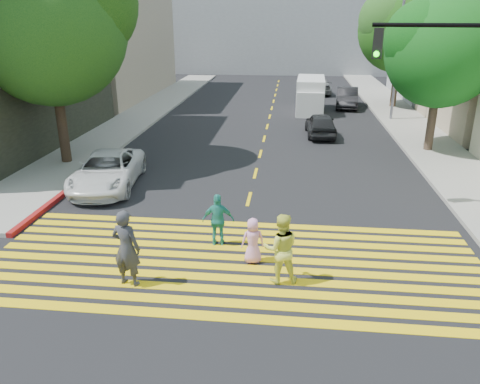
% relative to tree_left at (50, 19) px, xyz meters
% --- Properties ---
extents(ground, '(120.00, 120.00, 0.00)m').
position_rel_tree_left_xyz_m(ground, '(8.47, -9.42, -6.16)').
color(ground, black).
extents(sidewalk_left, '(3.00, 40.00, 0.15)m').
position_rel_tree_left_xyz_m(sidewalk_left, '(-0.03, 12.58, -6.09)').
color(sidewalk_left, gray).
rests_on(sidewalk_left, ground).
extents(sidewalk_right, '(3.00, 60.00, 0.15)m').
position_rel_tree_left_xyz_m(sidewalk_right, '(16.97, 5.58, -6.09)').
color(sidewalk_right, gray).
rests_on(sidewalk_right, ground).
extents(curb_red, '(0.20, 8.00, 0.16)m').
position_rel_tree_left_xyz_m(curb_red, '(1.57, -3.42, -6.08)').
color(curb_red, maroon).
rests_on(curb_red, ground).
extents(crosswalk, '(13.40, 5.30, 0.01)m').
position_rel_tree_left_xyz_m(crosswalk, '(8.47, -8.14, -6.16)').
color(crosswalk, yellow).
rests_on(crosswalk, ground).
extents(lane_line, '(0.12, 34.40, 0.01)m').
position_rel_tree_left_xyz_m(lane_line, '(8.47, 13.08, -6.16)').
color(lane_line, yellow).
rests_on(lane_line, ground).
extents(building_left_tan, '(12.00, 16.00, 10.00)m').
position_rel_tree_left_xyz_m(building_left_tan, '(-7.53, 18.58, -1.16)').
color(building_left_tan, tan).
rests_on(building_left_tan, ground).
extents(building_right_grey, '(10.00, 10.00, 10.00)m').
position_rel_tree_left_xyz_m(building_right_grey, '(23.47, 20.58, -1.16)').
color(building_right_grey, gray).
rests_on(building_right_grey, ground).
extents(backdrop_block, '(30.00, 8.00, 12.00)m').
position_rel_tree_left_xyz_m(backdrop_block, '(8.47, 38.58, -0.16)').
color(backdrop_block, gray).
rests_on(backdrop_block, ground).
extents(tree_left, '(7.67, 7.41, 9.14)m').
position_rel_tree_left_xyz_m(tree_left, '(0.00, 0.00, 0.00)').
color(tree_left, black).
rests_on(tree_left, ground).
extents(tree_right_near, '(5.71, 5.22, 7.44)m').
position_rel_tree_left_xyz_m(tree_right_near, '(16.68, 3.82, -1.13)').
color(tree_right_near, black).
rests_on(tree_right_near, ground).
extents(tree_right_far, '(7.29, 7.12, 8.49)m').
position_rel_tree_left_xyz_m(tree_right_far, '(17.23, 15.66, -0.43)').
color(tree_right_far, '#39261E').
rests_on(tree_right_far, ground).
extents(pedestrian_man, '(0.81, 0.62, 2.00)m').
position_rel_tree_left_xyz_m(pedestrian_man, '(6.04, -9.51, -5.17)').
color(pedestrian_man, '#35353A').
rests_on(pedestrian_man, ground).
extents(pedestrian_woman, '(0.97, 0.80, 1.83)m').
position_rel_tree_left_xyz_m(pedestrian_woman, '(9.77, -8.95, -5.25)').
color(pedestrian_woman, '#E0E44F').
rests_on(pedestrian_woman, ground).
extents(pedestrian_child, '(0.71, 0.55, 1.27)m').
position_rel_tree_left_xyz_m(pedestrian_child, '(9.00, -8.04, -5.53)').
color(pedestrian_child, '#E596CA').
rests_on(pedestrian_child, ground).
extents(pedestrian_extra, '(0.95, 0.46, 1.56)m').
position_rel_tree_left_xyz_m(pedestrian_extra, '(7.92, -7.12, -5.38)').
color(pedestrian_extra, teal).
rests_on(pedestrian_extra, ground).
extents(white_sedan, '(2.75, 5.02, 1.33)m').
position_rel_tree_left_xyz_m(white_sedan, '(2.89, -2.71, -5.50)').
color(white_sedan, silver).
rests_on(white_sedan, ground).
extents(dark_car_near, '(1.71, 3.85, 1.29)m').
position_rel_tree_left_xyz_m(dark_car_near, '(11.53, 6.60, -5.52)').
color(dark_car_near, black).
rests_on(dark_car_near, ground).
extents(silver_car, '(2.06, 4.57, 1.30)m').
position_rel_tree_left_xyz_m(silver_car, '(12.16, 21.82, -5.51)').
color(silver_car, gray).
rests_on(silver_car, ground).
extents(dark_car_parked, '(1.87, 4.39, 1.41)m').
position_rel_tree_left_xyz_m(dark_car_parked, '(13.88, 15.58, -5.46)').
color(dark_car_parked, black).
rests_on(dark_car_parked, ground).
extents(white_van, '(1.99, 4.91, 2.29)m').
position_rel_tree_left_xyz_m(white_van, '(11.15, 13.53, -5.08)').
color(white_van, silver).
rests_on(white_van, ground).
extents(traffic_signal, '(4.30, 1.35, 6.46)m').
position_rel_tree_left_xyz_m(traffic_signal, '(15.24, -4.69, -1.98)').
color(traffic_signal, black).
rests_on(traffic_signal, ground).
extents(street_lamp, '(2.05, 0.30, 9.04)m').
position_rel_tree_left_xyz_m(street_lamp, '(16.01, 11.08, -0.97)').
color(street_lamp, slate).
rests_on(street_lamp, ground).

